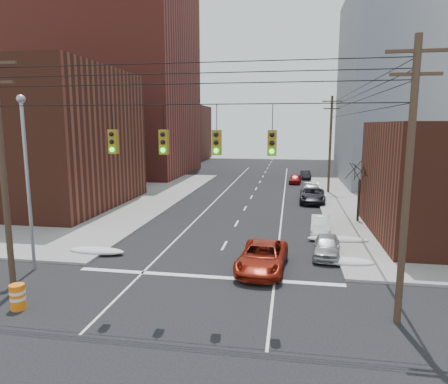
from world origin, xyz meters
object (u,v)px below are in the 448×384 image
(red_pickup, at_px, (262,257))
(construction_barrel, at_px, (18,297))
(parked_car_d, at_px, (311,191))
(lot_car_b, at_px, (91,195))
(parked_car_e, at_px, (295,179))
(parked_car_f, at_px, (305,175))
(parked_car_b, at_px, (320,225))
(parked_car_c, at_px, (312,195))
(lot_car_c, at_px, (65,193))
(parked_car_a, at_px, (327,246))
(lot_car_a, at_px, (109,193))
(lot_car_d, at_px, (82,186))

(red_pickup, bearing_deg, construction_barrel, -143.17)
(parked_car_d, height_order, lot_car_b, lot_car_b)
(parked_car_e, relative_size, parked_car_f, 0.97)
(parked_car_b, bearing_deg, parked_car_c, 94.20)
(parked_car_d, bearing_deg, lot_car_c, -162.67)
(parked_car_b, distance_m, parked_car_f, 30.15)
(construction_barrel, bearing_deg, parked_car_b, 46.99)
(parked_car_a, relative_size, lot_car_c, 0.90)
(parked_car_f, xyz_separation_m, lot_car_b, (-21.87, -22.46, 0.24))
(parked_car_e, bearing_deg, lot_car_a, -135.41)
(parked_car_c, distance_m, parked_car_d, 3.09)
(parked_car_d, height_order, parked_car_f, parked_car_d)
(parked_car_f, bearing_deg, parked_car_e, -110.55)
(parked_car_f, xyz_separation_m, lot_car_c, (-25.47, -21.14, 0.15))
(parked_car_a, distance_m, lot_car_b, 25.48)
(parked_car_b, relative_size, lot_car_d, 0.84)
(lot_car_b, xyz_separation_m, construction_barrel, (8.35, -22.25, -0.28))
(parked_car_f, distance_m, lot_car_a, 29.37)
(red_pickup, bearing_deg, parked_car_c, 83.55)
(parked_car_f, bearing_deg, lot_car_b, -138.04)
(parked_car_c, bearing_deg, parked_car_e, 99.22)
(lot_car_a, distance_m, lot_car_d, 5.85)
(lot_car_c, bearing_deg, lot_car_b, -130.63)
(parked_car_a, height_order, lot_car_c, lot_car_c)
(parked_car_a, xyz_separation_m, construction_barrel, (-13.59, -9.30, -0.08))
(lot_car_c, bearing_deg, parked_car_e, -76.64)
(red_pickup, bearing_deg, parked_car_d, 84.92)
(parked_car_c, height_order, lot_car_b, lot_car_b)
(lot_car_a, relative_size, construction_barrel, 3.57)
(red_pickup, distance_m, parked_car_e, 33.26)
(parked_car_a, distance_m, lot_car_c, 29.27)
(parked_car_d, relative_size, lot_car_d, 1.07)
(parked_car_f, bearing_deg, lot_car_d, -149.47)
(parked_car_e, distance_m, parked_car_f, 5.29)
(parked_car_d, relative_size, construction_barrel, 4.33)
(red_pickup, distance_m, lot_car_c, 27.81)
(parked_car_f, bearing_deg, parked_car_a, -93.69)
(lot_car_d, bearing_deg, lot_car_c, -153.94)
(red_pickup, height_order, lot_car_c, red_pickup)
(parked_car_e, bearing_deg, parked_car_a, -81.63)
(parked_car_e, relative_size, lot_car_b, 0.72)
(parked_car_b, relative_size, parked_car_c, 0.70)
(parked_car_b, xyz_separation_m, parked_car_d, (0.00, 14.87, 0.07))
(parked_car_f, relative_size, lot_car_d, 0.84)
(parked_car_e, distance_m, lot_car_d, 27.07)
(parked_car_d, distance_m, lot_car_b, 23.09)
(lot_car_d, bearing_deg, construction_barrel, -131.74)
(parked_car_f, xyz_separation_m, lot_car_d, (-25.58, -17.48, 0.30))
(parked_car_c, distance_m, parked_car_e, 13.39)
(parked_car_b, height_order, parked_car_d, parked_car_d)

